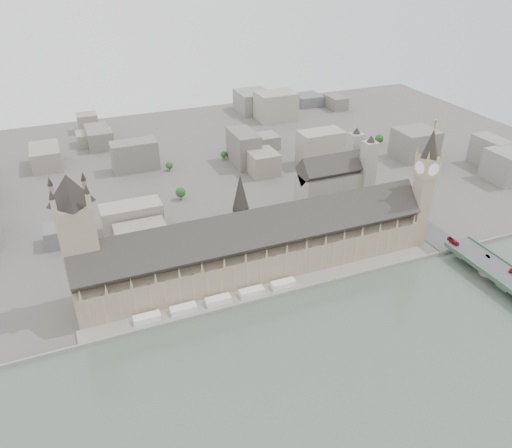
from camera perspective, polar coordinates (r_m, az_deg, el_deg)
name	(u,v)px	position (r m, az deg, el deg)	size (l,w,h in m)	color
ground	(267,286)	(371.61, 1.24, -7.07)	(900.00, 900.00, 0.00)	#595651
embankment_wall	(275,296)	(359.87, 2.20, -8.21)	(600.00, 1.50, 3.00)	gray
river_terrace	(271,290)	(365.56, 1.72, -7.60)	(270.00, 15.00, 2.00)	gray
terrace_tents	(218,300)	(352.98, -4.33, -8.65)	(118.00, 7.00, 4.00)	white
palace_of_westminster	(257,247)	(373.54, 0.08, -2.61)	(265.00, 40.73, 55.44)	gray
elizabeth_tower	(425,180)	(414.68, 18.73, 4.75)	(17.00, 17.00, 107.50)	gray
victoria_tower	(79,238)	(341.92, -19.62, -1.51)	(30.00, 30.00, 100.00)	gray
central_tower	(241,204)	(357.81, -1.78, 2.33)	(13.00, 13.00, 48.00)	gray
westminster_abbey	(335,181)	(476.41, 9.06, 4.92)	(68.00, 36.00, 64.00)	#A29B92
city_skyline_inland	(180,149)	(568.33, -8.67, 8.49)	(720.00, 360.00, 38.00)	gray
park_trees	(227,240)	(410.70, -3.35, -1.87)	(110.00, 30.00, 15.00)	#1B4418
red_bus_north	(453,241)	(430.71, 21.60, -1.85)	(2.63, 11.25, 3.13)	maroon
car_silver	(488,256)	(423.65, 24.99, -3.34)	(1.46, 4.20, 1.38)	gray
car_approach	(424,214)	(466.89, 18.66, 1.14)	(2.10, 5.16, 1.50)	gray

